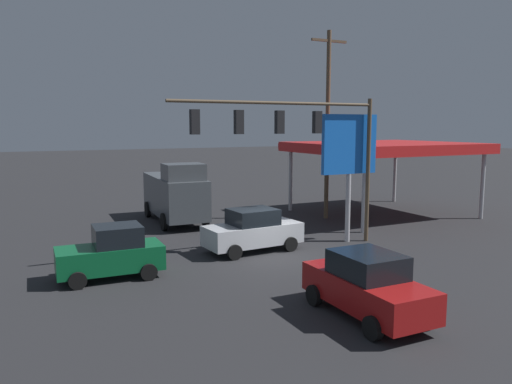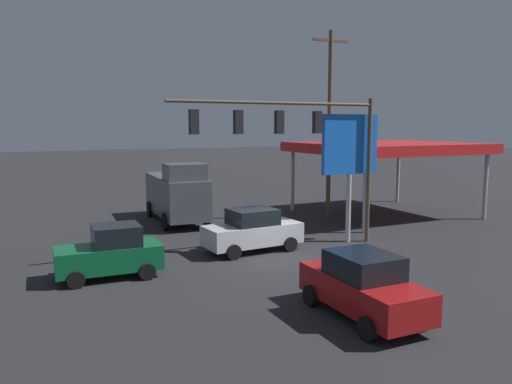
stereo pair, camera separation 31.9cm
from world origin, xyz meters
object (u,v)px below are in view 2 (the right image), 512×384
at_px(delivery_truck, 177,194).
at_px(sedan_far, 253,230).
at_px(sedan_waiting, 363,286).
at_px(traffic_signal_assembly, 295,133).
at_px(utility_pole, 329,121).
at_px(hatchback_crossing, 111,252).
at_px(price_sign, 350,149).

bearing_deg(delivery_truck, sedan_far, 10.81).
bearing_deg(sedan_waiting, traffic_signal_assembly, 164.97).
height_order(traffic_signal_assembly, delivery_truck, traffic_signal_assembly).
bearing_deg(utility_pole, traffic_signal_assembly, 45.91).
relative_size(utility_pole, sedan_waiting, 2.53).
bearing_deg(hatchback_crossing, sedan_far, -166.98).
bearing_deg(price_sign, sedan_waiting, 56.85).
bearing_deg(utility_pole, hatchback_crossing, 25.19).
xyz_separation_m(sedan_far, delivery_truck, (1.13, -8.04, 0.74)).
distance_m(utility_pole, hatchback_crossing, 16.20).
xyz_separation_m(traffic_signal_assembly, delivery_truck, (2.92, -8.68, -3.60)).
xyz_separation_m(price_sign, sedan_waiting, (5.31, 8.13, -3.56)).
relative_size(traffic_signal_assembly, sedan_far, 2.22).
xyz_separation_m(price_sign, sedan_far, (4.96, -0.35, -3.56)).
xyz_separation_m(utility_pole, delivery_truck, (8.66, -2.76, -4.17)).
bearing_deg(hatchback_crossing, traffic_signal_assembly, -173.83).
relative_size(traffic_signal_assembly, utility_pole, 0.90).
xyz_separation_m(traffic_signal_assembly, sedan_waiting, (2.14, 7.83, -4.35)).
bearing_deg(delivery_truck, traffic_signal_assembly, 21.40).
height_order(traffic_signal_assembly, utility_pole, utility_pole).
relative_size(traffic_signal_assembly, delivery_truck, 1.45).
height_order(price_sign, hatchback_crossing, price_sign).
distance_m(price_sign, hatchback_crossing, 11.98).
xyz_separation_m(delivery_truck, sedan_waiting, (-0.79, 16.51, -0.74)).
relative_size(price_sign, sedan_waiting, 1.40).
bearing_deg(price_sign, delivery_truck, -53.99).
xyz_separation_m(price_sign, hatchback_crossing, (11.40, 0.94, -3.56)).
bearing_deg(sedan_far, hatchback_crossing, 7.07).
bearing_deg(price_sign, hatchback_crossing, 4.73).
xyz_separation_m(traffic_signal_assembly, utility_pole, (-5.74, -5.92, 0.57)).
bearing_deg(sedan_far, price_sign, 171.70).
distance_m(hatchback_crossing, sedan_waiting, 9.42).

